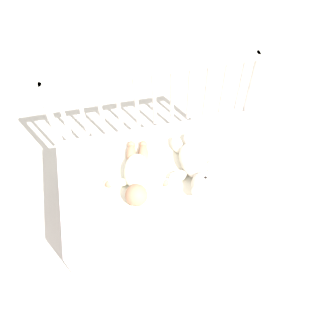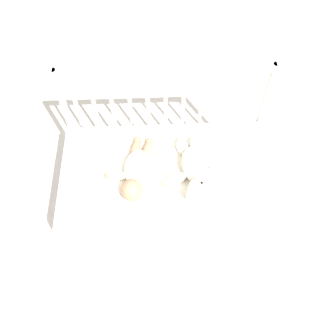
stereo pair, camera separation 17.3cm
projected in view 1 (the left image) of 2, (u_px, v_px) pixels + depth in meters
The scene contains 6 objects.
ground_plane at pixel (168, 217), 2.35m from camera, with size 12.00×12.00×0.00m, color silver.
crib_mattress at pixel (168, 198), 2.15m from camera, with size 1.12×0.68×0.49m.
crib_rail at pixel (154, 106), 2.02m from camera, with size 1.12×0.04×0.90m.
blanket at pixel (164, 171), 1.95m from camera, with size 0.81×0.53×0.01m.
teddy_bear at pixel (196, 168), 1.90m from camera, with size 0.30×0.42×0.13m.
baby at pixel (137, 175), 1.89m from camera, with size 0.34×0.40×0.11m.
Camera 1 is at (-0.21, -1.00, 2.14)m, focal length 40.00 mm.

